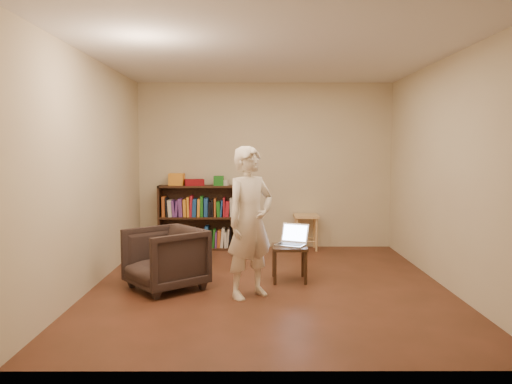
{
  "coord_description": "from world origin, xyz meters",
  "views": [
    {
      "loc": [
        -0.16,
        -5.66,
        1.57
      ],
      "look_at": [
        -0.15,
        0.35,
        1.05
      ],
      "focal_mm": 35.0,
      "sensor_mm": 36.0,
      "label": 1
    }
  ],
  "objects_px": {
    "bookshelf": "(198,221)",
    "armchair": "(165,258)",
    "stool": "(306,221)",
    "laptop": "(292,240)",
    "side_table": "(289,252)",
    "person": "(250,222)"
  },
  "relations": [
    {
      "from": "armchair",
      "to": "bookshelf",
      "type": "bearing_deg",
      "value": 137.94
    },
    {
      "from": "stool",
      "to": "armchair",
      "type": "distance_m",
      "value": 2.84
    },
    {
      "from": "bookshelf",
      "to": "side_table",
      "type": "xyz_separation_m",
      "value": [
        1.31,
        -1.91,
        -0.09
      ]
    },
    {
      "from": "bookshelf",
      "to": "armchair",
      "type": "xyz_separation_m",
      "value": [
        -0.1,
        -2.26,
        -0.09
      ]
    },
    {
      "from": "stool",
      "to": "armchair",
      "type": "height_order",
      "value": "armchair"
    },
    {
      "from": "laptop",
      "to": "person",
      "type": "height_order",
      "value": "person"
    },
    {
      "from": "bookshelf",
      "to": "laptop",
      "type": "distance_m",
      "value": 2.29
    },
    {
      "from": "bookshelf",
      "to": "laptop",
      "type": "height_order",
      "value": "bookshelf"
    },
    {
      "from": "armchair",
      "to": "side_table",
      "type": "xyz_separation_m",
      "value": [
        1.41,
        0.35,
        0.0
      ]
    },
    {
      "from": "bookshelf",
      "to": "side_table",
      "type": "height_order",
      "value": "bookshelf"
    },
    {
      "from": "armchair",
      "to": "laptop",
      "type": "height_order",
      "value": "armchair"
    },
    {
      "from": "armchair",
      "to": "side_table",
      "type": "distance_m",
      "value": 1.46
    },
    {
      "from": "side_table",
      "to": "bookshelf",
      "type": "bearing_deg",
      "value": 124.42
    },
    {
      "from": "armchair",
      "to": "person",
      "type": "distance_m",
      "value": 1.09
    },
    {
      "from": "stool",
      "to": "side_table",
      "type": "xyz_separation_m",
      "value": [
        -0.39,
        -1.85,
        -0.09
      ]
    },
    {
      "from": "bookshelf",
      "to": "person",
      "type": "distance_m",
      "value": 2.71
    },
    {
      "from": "stool",
      "to": "bookshelf",
      "type": "bearing_deg",
      "value": 177.84
    },
    {
      "from": "laptop",
      "to": "bookshelf",
      "type": "bearing_deg",
      "value": 150.76
    },
    {
      "from": "stool",
      "to": "armchair",
      "type": "bearing_deg",
      "value": -129.32
    },
    {
      "from": "stool",
      "to": "laptop",
      "type": "xyz_separation_m",
      "value": [
        -0.35,
        -1.78,
        0.04
      ]
    },
    {
      "from": "person",
      "to": "side_table",
      "type": "bearing_deg",
      "value": 15.36
    },
    {
      "from": "bookshelf",
      "to": "person",
      "type": "height_order",
      "value": "person"
    }
  ]
}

